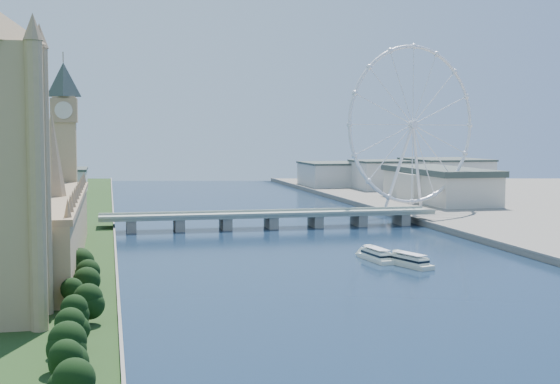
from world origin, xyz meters
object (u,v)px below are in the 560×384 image
object	(u,v)px
tour_boat_near	(376,261)
tour_boat_far	(409,266)
london_eye	(413,125)
victoria_tower	(2,158)

from	to	relation	value
tour_boat_near	tour_boat_far	size ratio (longest dim) A/B	1.01
london_eye	tour_boat_near	xyz separation A→B (m)	(-96.83, -194.72, -67.52)
london_eye	tour_boat_far	bearing A→B (deg)	-112.26
tour_boat_near	tour_boat_far	distance (m)	20.78
victoria_tower	london_eye	distance (m)	393.99
tour_boat_near	tour_boat_far	world-z (taller)	tour_boat_near
victoria_tower	london_eye	bearing A→B (deg)	49.65
tour_boat_far	london_eye	bearing A→B (deg)	49.53
victoria_tower	tour_boat_near	size ratio (longest dim) A/B	3.65
london_eye	tour_boat_far	world-z (taller)	london_eye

